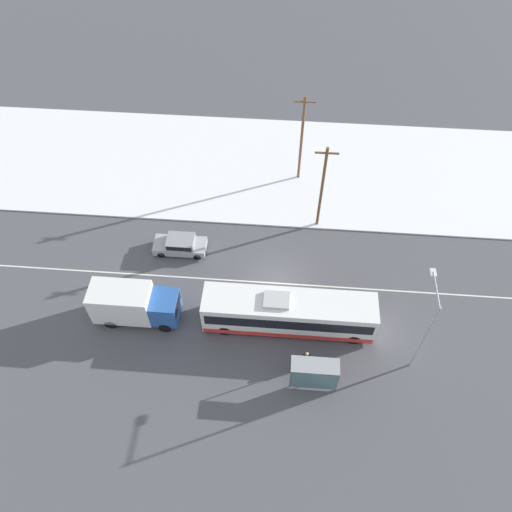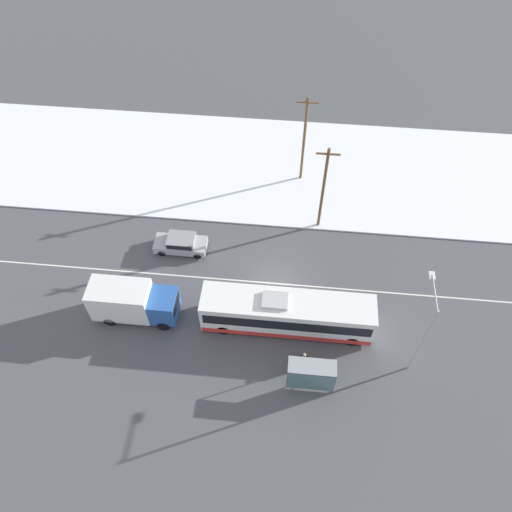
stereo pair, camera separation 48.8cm
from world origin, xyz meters
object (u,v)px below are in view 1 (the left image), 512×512
object	(u,v)px
bus_shelter	(314,374)
utility_pole_snowlot	(302,138)
streetlamp	(427,322)
utility_pole_roadside	(322,188)
pedestrian_at_stop	(306,357)
box_truck	(133,304)
city_bus	(289,313)
sedan_car	(180,244)

from	to	relation	value
bus_shelter	utility_pole_snowlot	bearing A→B (deg)	94.19
streetlamp	utility_pole_roadside	distance (m)	13.66
bus_shelter	streetlamp	xyz separation A→B (m)	(6.75, 2.58, 3.09)
pedestrian_at_stop	streetlamp	xyz separation A→B (m)	(7.25, 1.08, 3.80)
box_truck	utility_pole_roadside	bearing A→B (deg)	37.59
pedestrian_at_stop	city_bus	bearing A→B (deg)	113.70
box_truck	streetlamp	size ratio (longest dim) A/B	0.83
sedan_car	utility_pole_snowlot	xyz separation A→B (m)	(9.36, 9.43, 3.77)
box_truck	sedan_car	world-z (taller)	box_truck
utility_pole_roadside	box_truck	bearing A→B (deg)	-142.41
pedestrian_at_stop	bus_shelter	world-z (taller)	bus_shelter
sedan_car	streetlamp	xyz separation A→B (m)	(17.60, -8.30, 3.98)
box_truck	utility_pole_snowlot	xyz separation A→B (m)	(11.55, 15.95, 2.78)
pedestrian_at_stop	utility_pole_snowlot	bearing A→B (deg)	93.00
pedestrian_at_stop	bus_shelter	bearing A→B (deg)	-71.50
city_bus	utility_pole_snowlot	size ratio (longest dim) A/B	1.40
city_bus	bus_shelter	bearing A→B (deg)	-67.96
streetlamp	utility_pole_roadside	xyz separation A→B (m)	(-6.49, 12.01, -0.39)
city_bus	utility_pole_roadside	xyz separation A→B (m)	(2.11, 10.02, 2.79)
city_bus	streetlamp	distance (m)	9.39
sedan_car	utility_pole_snowlot	distance (m)	13.81
streetlamp	utility_pole_snowlot	bearing A→B (deg)	114.93
bus_shelter	utility_pole_snowlot	xyz separation A→B (m)	(-1.49, 20.31, 2.87)
city_bus	bus_shelter	xyz separation A→B (m)	(1.85, -4.58, 0.09)
sedan_car	bus_shelter	bearing A→B (deg)	134.94
box_truck	streetlamp	world-z (taller)	streetlamp
city_bus	sedan_car	bearing A→B (deg)	145.02
pedestrian_at_stop	utility_pole_snowlot	distance (m)	19.17
streetlamp	utility_pole_snowlot	distance (m)	19.55
sedan_car	pedestrian_at_stop	distance (m)	13.97
pedestrian_at_stop	streetlamp	bearing A→B (deg)	8.46
sedan_car	streetlamp	bearing A→B (deg)	154.77
city_bus	utility_pole_roadside	world-z (taller)	utility_pole_roadside
box_truck	pedestrian_at_stop	bearing A→B (deg)	-12.84
utility_pole_snowlot	sedan_car	bearing A→B (deg)	-134.79
city_bus	pedestrian_at_stop	bearing A→B (deg)	-66.30
utility_pole_roadside	utility_pole_snowlot	size ratio (longest dim) A/B	0.96
sedan_car	utility_pole_roadside	world-z (taller)	utility_pole_roadside
streetlamp	utility_pole_snowlot	world-z (taller)	utility_pole_snowlot
box_truck	utility_pole_roadside	world-z (taller)	utility_pole_roadside
city_bus	pedestrian_at_stop	size ratio (longest dim) A/B	7.74
bus_shelter	utility_pole_roadside	bearing A→B (deg)	88.98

